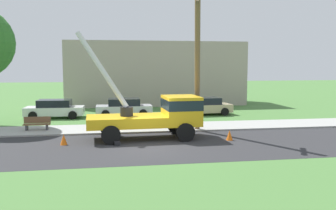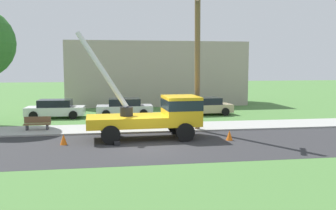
% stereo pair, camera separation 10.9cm
% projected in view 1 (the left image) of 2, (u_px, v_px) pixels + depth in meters
% --- Properties ---
extents(ground_plane, '(120.00, 120.00, 0.00)m').
position_uv_depth(ground_plane, '(134.00, 115.00, 30.45)').
color(ground_plane, '#477538').
extents(road_asphalt, '(80.00, 7.15, 0.01)m').
position_uv_depth(road_asphalt, '(150.00, 146.00, 18.68)').
color(road_asphalt, '#2B2B2D').
rests_on(road_asphalt, ground).
extents(sidewalk_strip, '(80.00, 3.30, 0.10)m').
position_uv_depth(sidewalk_strip, '(141.00, 128.00, 23.80)').
color(sidewalk_strip, '#9E9E99').
rests_on(sidewalk_strip, ground).
extents(utility_truck, '(6.85, 3.21, 5.98)m').
position_uv_depth(utility_truck, '(159.00, 113.00, 20.63)').
color(utility_truck, gold).
rests_on(utility_truck, ground).
extents(leaning_utility_pole, '(1.03, 3.10, 8.76)m').
position_uv_depth(leaning_utility_pole, '(197.00, 58.00, 21.53)').
color(leaning_utility_pole, brown).
rests_on(leaning_utility_pole, ground).
extents(traffic_cone_ahead, '(0.36, 0.36, 0.56)m').
position_uv_depth(traffic_cone_ahead, '(230.00, 135.00, 20.13)').
color(traffic_cone_ahead, orange).
rests_on(traffic_cone_ahead, ground).
extents(traffic_cone_behind, '(0.36, 0.36, 0.56)m').
position_uv_depth(traffic_cone_behind, '(64.00, 140.00, 18.97)').
color(traffic_cone_behind, orange).
rests_on(traffic_cone_behind, ground).
extents(traffic_cone_curbside, '(0.36, 0.36, 0.56)m').
position_uv_depth(traffic_cone_curbside, '(190.00, 129.00, 22.22)').
color(traffic_cone_curbside, orange).
rests_on(traffic_cone_curbside, ground).
extents(parked_sedan_white, '(4.46, 2.13, 1.42)m').
position_uv_depth(parked_sedan_white, '(55.00, 109.00, 28.53)').
color(parked_sedan_white, silver).
rests_on(parked_sedan_white, ground).
extents(parked_sedan_silver, '(4.42, 2.05, 1.42)m').
position_uv_depth(parked_sedan_silver, '(124.00, 107.00, 29.49)').
color(parked_sedan_silver, '#B7B7BF').
rests_on(parked_sedan_silver, ground).
extents(parked_sedan_tan, '(4.53, 2.24, 1.42)m').
position_uv_depth(parked_sedan_tan, '(204.00, 106.00, 30.35)').
color(parked_sedan_tan, tan).
rests_on(parked_sedan_tan, ground).
extents(park_bench, '(1.60, 0.45, 0.90)m').
position_uv_depth(park_bench, '(37.00, 124.00, 22.78)').
color(park_bench, brown).
rests_on(park_bench, ground).
extents(lowrise_building_backdrop, '(18.00, 6.00, 6.40)m').
position_uv_depth(lowrise_building_backdrop, '(155.00, 73.00, 38.60)').
color(lowrise_building_backdrop, '#A5998C').
rests_on(lowrise_building_backdrop, ground).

